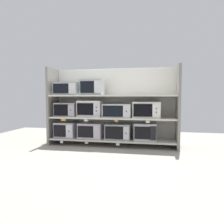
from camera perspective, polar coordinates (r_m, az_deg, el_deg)
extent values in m
cube|color=gray|center=(3.59, -3.17, -12.19)|extent=(6.51, 6.00, 0.02)
cube|color=beige|center=(4.70, 0.66, 1.60)|extent=(2.71, 0.04, 1.59)
cube|color=gray|center=(4.85, -15.07, 1.54)|extent=(0.05, 0.52, 1.59)
cube|color=gray|center=(4.37, 16.77, 1.24)|extent=(0.05, 0.52, 1.59)
cube|color=beige|center=(4.51, 0.00, -7.09)|extent=(2.51, 0.52, 0.03)
cube|color=#9B9BAD|center=(4.77, -11.67, -4.47)|extent=(0.43, 0.41, 0.32)
cube|color=black|center=(4.60, -13.42, -4.80)|extent=(0.27, 0.01, 0.24)
cube|color=silver|center=(4.52, -11.09, -4.92)|extent=(0.14, 0.01, 0.25)
cylinder|color=#262628|center=(4.52, -11.13, -4.93)|extent=(0.02, 0.01, 0.02)
cube|color=#BDB4C0|center=(4.59, -5.47, -4.79)|extent=(0.49, 0.36, 0.31)
cube|color=black|center=(4.43, -6.91, -5.12)|extent=(0.33, 0.01, 0.23)
cube|color=#BDB4C0|center=(4.37, -4.03, -5.23)|extent=(0.13, 0.01, 0.24)
cube|color=#99A3A0|center=(4.46, 1.61, -5.06)|extent=(0.50, 0.34, 0.30)
cube|color=black|center=(4.30, 0.55, -5.41)|extent=(0.36, 0.01, 0.25)
cube|color=silver|center=(4.26, 3.67, -5.50)|extent=(0.11, 0.01, 0.24)
cylinder|color=#262628|center=(4.25, 3.66, -5.52)|extent=(0.02, 0.01, 0.02)
cube|color=#B2B3BE|center=(4.40, 8.63, -5.04)|extent=(0.43, 0.34, 0.33)
cube|color=black|center=(4.23, 7.87, -5.39)|extent=(0.30, 0.01, 0.24)
cube|color=black|center=(4.23, 10.63, -5.44)|extent=(0.11, 0.01, 0.26)
cylinder|color=#262628|center=(4.22, 10.63, -5.46)|extent=(0.02, 0.01, 0.02)
cube|color=white|center=(4.57, -12.94, -7.59)|extent=(0.06, 0.00, 0.04)
cube|color=beige|center=(4.38, -6.60, -7.94)|extent=(0.07, 0.00, 0.03)
cube|color=white|center=(4.24, 1.50, -8.40)|extent=(0.07, 0.00, 0.04)
cube|color=beige|center=(4.45, 0.00, -1.48)|extent=(2.51, 0.52, 0.03)
cube|color=#A39CA2|center=(4.72, -11.60, 0.64)|extent=(0.45, 0.36, 0.28)
cube|color=black|center=(4.57, -13.13, 0.51)|extent=(0.31, 0.01, 0.23)
cube|color=#A39CA2|center=(4.49, -10.64, 0.49)|extent=(0.12, 0.01, 0.22)
cylinder|color=#262628|center=(4.48, -10.68, 0.48)|extent=(0.02, 0.01, 0.02)
cube|color=white|center=(4.54, -5.64, 0.87)|extent=(0.49, 0.32, 0.33)
cube|color=black|center=(4.40, -6.97, 0.76)|extent=(0.34, 0.01, 0.23)
cube|color=silver|center=(4.34, -4.06, 0.73)|extent=(0.12, 0.01, 0.26)
cylinder|color=#262628|center=(4.33, -4.09, 0.25)|extent=(0.02, 0.01, 0.02)
cylinder|color=#262628|center=(4.33, -4.10, 1.20)|extent=(0.02, 0.01, 0.02)
cube|color=white|center=(4.42, 1.41, 0.38)|extent=(0.56, 0.38, 0.26)
cube|color=black|center=(4.24, 0.19, 0.23)|extent=(0.40, 0.01, 0.21)
cube|color=silver|center=(4.19, 3.74, 0.19)|extent=(0.13, 0.01, 0.21)
cylinder|color=#262628|center=(4.19, 3.72, 0.18)|extent=(0.02, 0.01, 0.02)
cube|color=silver|center=(4.35, 9.01, 0.59)|extent=(0.53, 0.38, 0.31)
cube|color=black|center=(4.16, 8.00, 0.44)|extent=(0.35, 0.01, 0.24)
cube|color=silver|center=(4.16, 11.42, 0.40)|extent=(0.14, 0.01, 0.25)
cylinder|color=#262628|center=(4.15, 11.41, -0.08)|extent=(0.02, 0.01, 0.02)
cylinder|color=#262628|center=(4.15, 11.43, 0.86)|extent=(0.02, 0.01, 0.02)
cube|color=orange|center=(4.48, -12.48, -2.04)|extent=(0.09, 0.00, 0.04)
cube|color=white|center=(4.31, -6.75, -2.18)|extent=(0.07, 0.00, 0.04)
cube|color=orange|center=(4.17, 1.07, -2.35)|extent=(0.06, 0.00, 0.03)
cube|color=beige|center=(4.11, 9.26, -2.54)|extent=(0.07, 0.00, 0.04)
cube|color=beige|center=(4.43, 0.00, 4.24)|extent=(2.51, 0.52, 0.03)
cube|color=#9A9FA6|center=(4.70, -11.41, 5.93)|extent=(0.50, 0.39, 0.26)
cube|color=black|center=(4.55, -13.14, 5.97)|extent=(0.33, 0.01, 0.19)
cube|color=silver|center=(4.46, -10.36, 6.05)|extent=(0.14, 0.01, 0.21)
cube|color=#9DA5A6|center=(4.53, -5.06, 6.40)|extent=(0.44, 0.33, 0.31)
cube|color=black|center=(4.38, -6.47, 6.47)|extent=(0.28, 0.01, 0.23)
cube|color=silver|center=(4.32, -3.82, 6.52)|extent=(0.13, 0.01, 0.25)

